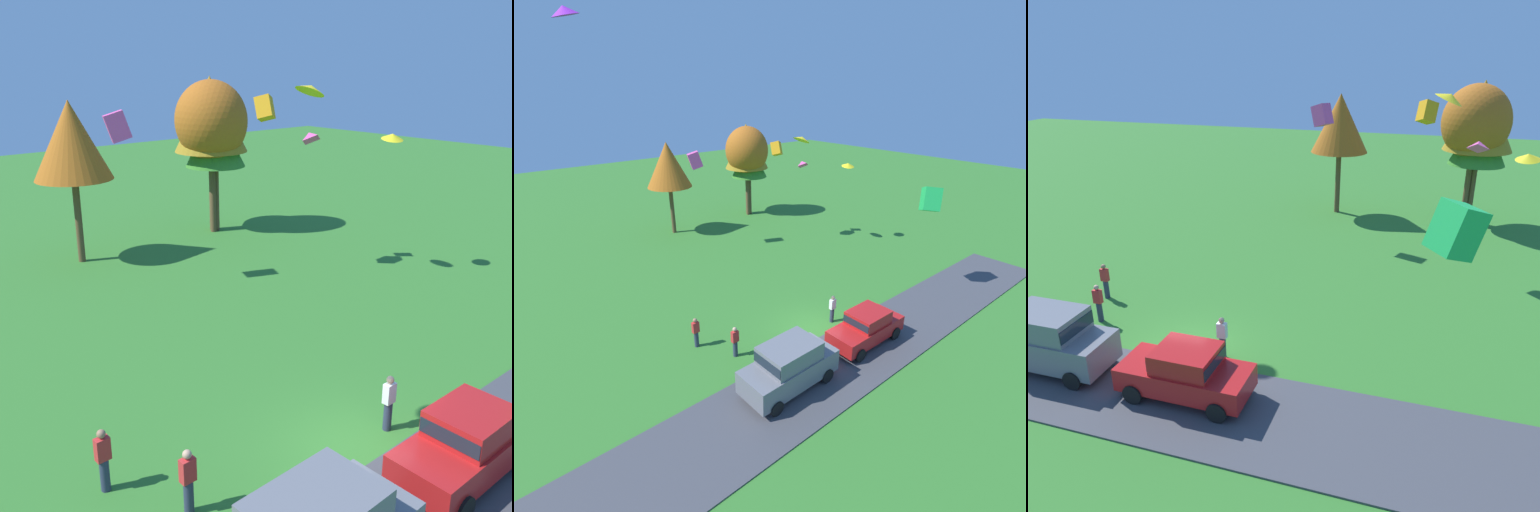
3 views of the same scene
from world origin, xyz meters
The scene contains 17 objects.
ground_plane centered at (0.00, 0.00, 0.00)m, with size 120.00×120.00×0.00m, color #337528.
pavement_strip centered at (0.00, -2.84, 0.03)m, with size 36.00×4.40×0.06m, color #424247.
car_suv_far_end centered at (-4.20, -2.43, 1.30)m, with size 4.62×2.08×2.28m.
car_sedan_by_flagpole centered at (1.28, -2.49, 1.04)m, with size 4.40×1.96×1.84m.
person_beside_suv centered at (1.45, 0.04, 0.88)m, with size 0.36×0.24×1.71m.
person_watching_sky centered at (-4.72, 1.03, 0.88)m, with size 0.36×0.24×1.71m.
person_on_lawn centered at (-5.82, 3.02, 0.88)m, with size 0.36×0.24×1.71m.
tree_far_left centered at (1.69, 19.90, 6.27)m, with size 3.91×3.91×8.26m.
tree_left_of_center centered at (10.40, 19.95, 6.66)m, with size 4.29×4.29×9.05m.
tree_far_right centered at (10.68, 20.39, 7.01)m, with size 4.37×4.37×9.22m.
tree_center_back centered at (10.75, 20.08, 5.74)m, with size 3.59×3.59×7.58m.
kite_diamond_high_right centered at (10.22, 11.86, 6.53)m, with size 0.78×0.78×0.40m, color #EA4C9E.
kite_delta_low_drifter centered at (11.99, 8.23, 6.73)m, with size 1.02×1.02×0.26m, color yellow.
kite_box_trailing_tail centered at (9.12, -0.83, 6.20)m, with size 1.03×1.03×1.44m, color green.
kite_delta_high_left centered at (8.60, 10.27, 8.88)m, with size 1.36×1.36×0.29m, color yellow.
kite_box_near_flag centered at (1.58, 14.89, 7.37)m, with size 0.85×0.85×1.19m, color #EA4C9E.
kite_box_topmost centered at (7.60, 12.16, 8.00)m, with size 0.71×0.71×1.00m, color orange.
Camera 3 is at (8.46, -14.65, 10.71)m, focal length 35.00 mm.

